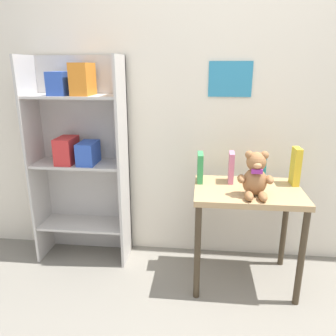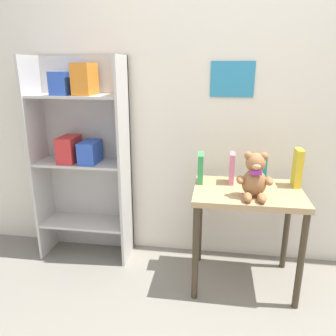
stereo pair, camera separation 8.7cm
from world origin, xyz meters
name	(u,v)px [view 2 (the right image)]	position (x,y,z in m)	size (l,w,h in m)	color
wall_back	(227,90)	(0.00, 1.48, 1.25)	(4.80, 0.07, 2.50)	silver
bookshelf_side	(83,149)	(-1.01, 1.32, 0.84)	(0.66, 0.29, 1.48)	#BCB7B2
display_table	(247,205)	(0.16, 1.10, 0.56)	(0.68, 0.49, 0.67)	tan
teddy_bear	(255,177)	(0.18, 0.99, 0.79)	(0.21, 0.19, 0.27)	#99663D
book_standing_green	(200,168)	(-0.15, 1.22, 0.76)	(0.04, 0.14, 0.19)	#33934C
book_standing_pink	(232,168)	(0.05, 1.22, 0.77)	(0.03, 0.12, 0.20)	#D17093
book_standing_teal	(264,170)	(0.26, 1.22, 0.77)	(0.02, 0.11, 0.20)	teal
book_standing_yellow	(297,168)	(0.46, 1.22, 0.79)	(0.04, 0.11, 0.25)	gold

